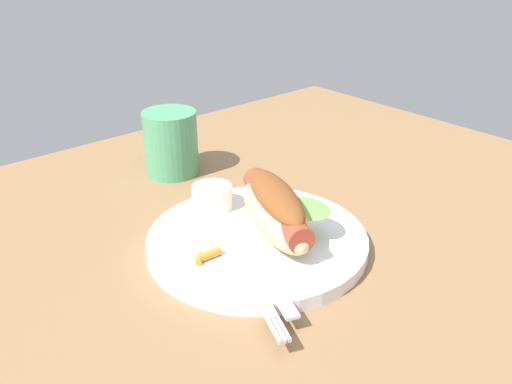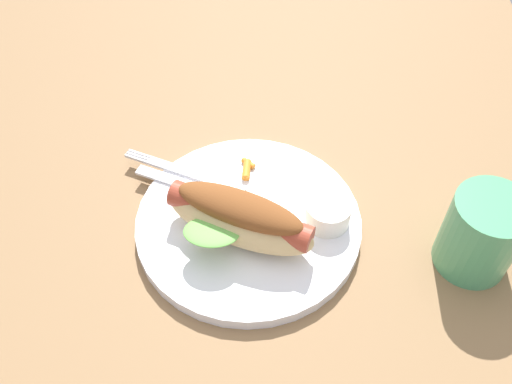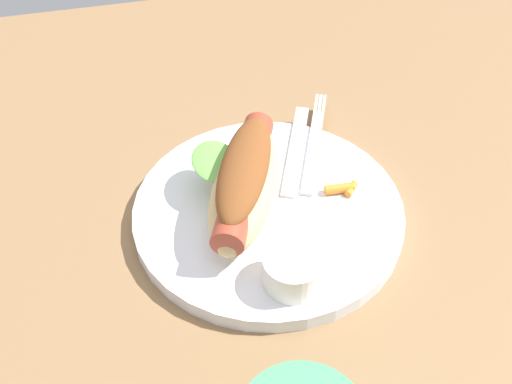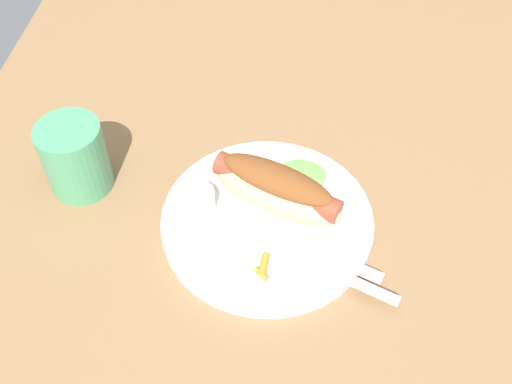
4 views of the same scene
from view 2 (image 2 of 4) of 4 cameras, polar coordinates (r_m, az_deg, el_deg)
name	(u,v)px [view 2 (image 2 of 4)]	position (r cm, az deg, el deg)	size (l,w,h in cm)	color
ground_plane	(242,209)	(68.14, -1.45, -1.75)	(120.00, 90.00, 1.80)	olive
plate	(249,223)	(64.72, -0.76, -3.19)	(25.76, 25.76, 1.60)	white
hot_dog	(239,217)	(60.32, -1.73, -2.57)	(12.01, 17.84, 6.15)	#DBB77A
sauce_ramekin	(328,213)	(63.27, 7.30, -2.10)	(5.13, 5.13, 2.96)	white
fork	(187,172)	(68.85, -7.06, 1.98)	(7.36, 15.30, 0.40)	silver
knife	(189,186)	(67.40, -6.81, 0.60)	(13.97, 1.40, 0.36)	silver
carrot_garnish	(247,168)	(68.51, -0.92, 2.46)	(3.47, 1.83, 0.96)	orange
drinking_cup	(481,234)	(63.45, 21.87, -3.97)	(8.00, 8.00, 9.62)	#4C9E6B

